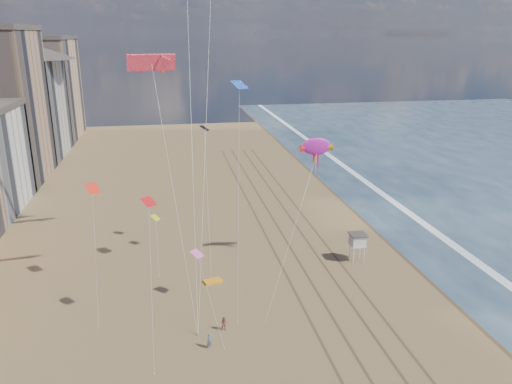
# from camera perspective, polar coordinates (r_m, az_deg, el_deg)

# --- Properties ---
(wet_sand) EXTENTS (260.00, 260.00, 0.00)m
(wet_sand) POSITION_cam_1_polar(r_m,az_deg,el_deg) (81.44, 14.52, -2.56)
(wet_sand) COLOR #42301E
(wet_sand) RESTS_ON ground
(foam) EXTENTS (260.00, 260.00, 0.00)m
(foam) POSITION_cam_1_polar(r_m,az_deg,el_deg) (83.24, 17.15, -2.35)
(foam) COLOR white
(foam) RESTS_ON ground
(tracks) EXTENTS (7.68, 120.00, 0.01)m
(tracks) POSITION_cam_1_polar(r_m,az_deg,el_deg) (67.27, 5.14, -6.39)
(tracks) COLOR brown
(tracks) RESTS_ON ground
(lifeguard_stand) EXTENTS (2.04, 2.04, 3.68)m
(lifeguard_stand) POSITION_cam_1_polar(r_m,az_deg,el_deg) (63.50, 11.53, -5.42)
(lifeguard_stand) COLOR silver
(lifeguard_stand) RESTS_ON ground
(grounded_kite) EXTENTS (2.30, 1.78, 0.23)m
(grounded_kite) POSITION_cam_1_polar(r_m,az_deg,el_deg) (58.53, -4.95, -10.12)
(grounded_kite) COLOR #FF9E15
(grounded_kite) RESTS_ON ground
(show_kite) EXTENTS (6.25, 6.72, 20.53)m
(show_kite) POSITION_cam_1_polar(r_m,az_deg,el_deg) (58.98, 6.92, 5.15)
(show_kite) COLOR #B71CA1
(show_kite) RESTS_ON ground
(kite_flyer_a) EXTENTS (0.63, 0.51, 1.48)m
(kite_flyer_a) POSITION_cam_1_polar(r_m,az_deg,el_deg) (47.33, -5.33, -16.59)
(kite_flyer_a) COLOR slate
(kite_flyer_a) RESTS_ON ground
(kite_flyer_b) EXTENTS (0.86, 0.74, 1.51)m
(kite_flyer_b) POSITION_cam_1_polar(r_m,az_deg,el_deg) (49.57, -3.66, -14.79)
(kite_flyer_b) COLOR #95544B
(kite_flyer_b) RESTS_ON ground
(small_kites) EXTENTS (17.91, 20.77, 18.68)m
(small_kites) POSITION_cam_1_polar(r_m,az_deg,el_deg) (54.40, -9.30, 2.48)
(small_kites) COLOR #C6D516
(small_kites) RESTS_ON ground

